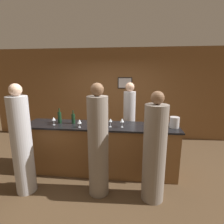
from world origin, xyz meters
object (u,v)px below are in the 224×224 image
at_px(bartender, 129,122).
at_px(wine_bottle_1, 60,117).
at_px(wine_bottle_2, 102,119).
at_px(ice_bucket, 174,122).
at_px(wine_bottle_0, 73,118).
at_px(guest_2, 98,145).
at_px(guest_1, 22,144).
at_px(guest_0, 154,152).

bearing_deg(bartender, wine_bottle_1, 29.22).
xyz_separation_m(wine_bottle_2, ice_bucket, (1.42, -0.05, -0.01)).
height_order(wine_bottle_1, wine_bottle_2, wine_bottle_1).
relative_size(bartender, wine_bottle_0, 6.70).
relative_size(wine_bottle_1, ice_bucket, 1.53).
distance_m(wine_bottle_2, ice_bucket, 1.42).
relative_size(bartender, guest_2, 0.96).
height_order(guest_1, ice_bucket, guest_1).
distance_m(bartender, ice_bucket, 1.23).
bearing_deg(wine_bottle_0, ice_bucket, -1.13).
distance_m(guest_0, guest_2, 0.91).
bearing_deg(guest_0, wine_bottle_1, 158.03).
height_order(guest_0, ice_bucket, guest_0).
bearing_deg(wine_bottle_1, ice_bucket, -0.63).
distance_m(guest_0, ice_bucket, 0.90).
xyz_separation_m(guest_1, guest_2, (1.29, 0.10, 0.01)).
relative_size(guest_1, guest_2, 0.99).
xyz_separation_m(guest_2, wine_bottle_1, (-0.95, 0.71, 0.26)).
relative_size(bartender, ice_bucket, 8.90).
relative_size(guest_2, ice_bucket, 9.25).
xyz_separation_m(guest_2, wine_bottle_2, (-0.06, 0.74, 0.25)).
distance_m(bartender, wine_bottle_2, 0.98).
bearing_deg(guest_2, ice_bucket, 26.90).
bearing_deg(guest_0, wine_bottle_0, 154.06).
xyz_separation_m(bartender, ice_bucket, (0.88, -0.82, 0.26)).
relative_size(wine_bottle_0, wine_bottle_2, 0.98).
distance_m(guest_1, wine_bottle_2, 1.50).
xyz_separation_m(guest_0, guest_1, (-2.20, -0.06, 0.05)).
bearing_deg(bartender, ice_bucket, 136.83).
height_order(guest_1, wine_bottle_0, guest_1).
bearing_deg(guest_1, bartender, 42.42).
xyz_separation_m(guest_0, wine_bottle_0, (-1.57, 0.76, 0.30)).
bearing_deg(wine_bottle_2, wine_bottle_0, -179.07).
height_order(guest_0, wine_bottle_1, guest_0).
bearing_deg(wine_bottle_1, wine_bottle_2, 1.56).
distance_m(guest_0, guest_1, 2.20).
bearing_deg(ice_bucket, guest_2, -153.10).
bearing_deg(wine_bottle_2, guest_1, -145.61).
bearing_deg(wine_bottle_2, guest_2, -85.12).
relative_size(guest_1, wine_bottle_0, 6.91).
bearing_deg(ice_bucket, guest_0, -121.56).
xyz_separation_m(guest_1, wine_bottle_2, (1.22, 0.84, 0.25)).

